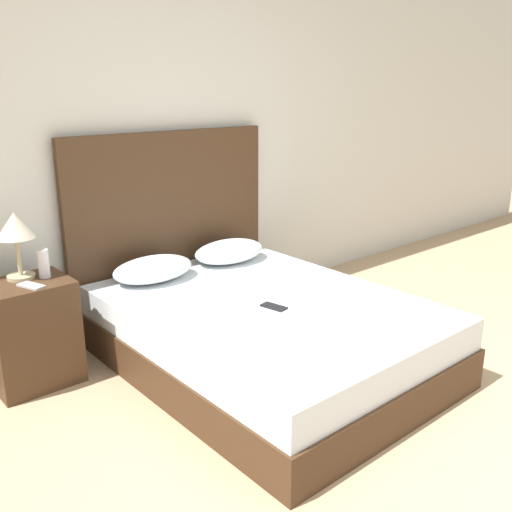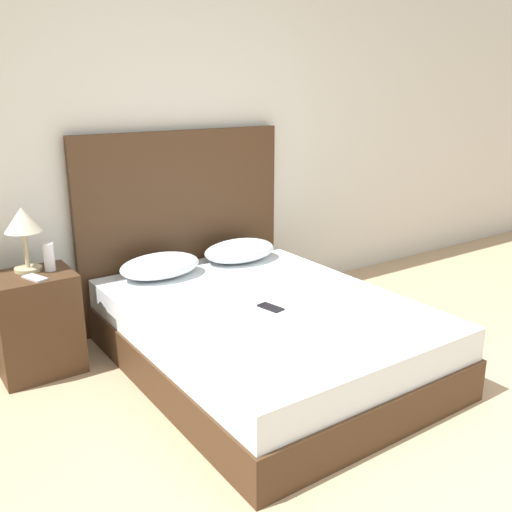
{
  "view_description": "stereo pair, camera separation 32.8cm",
  "coord_description": "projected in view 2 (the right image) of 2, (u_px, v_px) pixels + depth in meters",
  "views": [
    {
      "loc": [
        -2.14,
        -0.72,
        1.62
      ],
      "look_at": [
        -0.09,
        1.67,
        0.66
      ],
      "focal_mm": 40.0,
      "sensor_mm": 36.0,
      "label": 1
    },
    {
      "loc": [
        -1.88,
        -0.92,
        1.62
      ],
      "look_at": [
        -0.09,
        1.67,
        0.66
      ],
      "focal_mm": 40.0,
      "sensor_mm": 36.0,
      "label": 2
    }
  ],
  "objects": [
    {
      "name": "bed",
      "position": [
        265.0,
        334.0,
        3.34
      ],
      "size": [
        1.46,
        1.94,
        0.41
      ],
      "color": "#422B19",
      "rests_on": "ground_plane"
    },
    {
      "name": "wall_back",
      "position": [
        187.0,
        124.0,
        3.9
      ],
      "size": [
        10.0,
        0.06,
        2.7
      ],
      "color": "silver",
      "rests_on": "ground_plane"
    },
    {
      "name": "phone_on_bed",
      "position": [
        271.0,
        307.0,
        3.18
      ],
      "size": [
        0.1,
        0.16,
        0.01
      ],
      "color": "black",
      "rests_on": "bed"
    },
    {
      "name": "table_lamp",
      "position": [
        23.0,
        224.0,
        3.17
      ],
      "size": [
        0.2,
        0.2,
        0.37
      ],
      "color": "tan",
      "rests_on": "nightstand"
    },
    {
      "name": "headboard",
      "position": [
        184.0,
        226.0,
        3.99
      ],
      "size": [
        1.54,
        0.05,
        1.32
      ],
      "color": "#422B19",
      "rests_on": "ground_plane"
    },
    {
      "name": "pillow_right",
      "position": [
        240.0,
        251.0,
        4.02
      ],
      "size": [
        0.54,
        0.35,
        0.15
      ],
      "color": "silver",
      "rests_on": "bed"
    },
    {
      "name": "phone_on_nightstand",
      "position": [
        35.0,
        278.0,
        3.11
      ],
      "size": [
        0.12,
        0.16,
        0.01
      ],
      "color": "#B7B7BC",
      "rests_on": "nightstand"
    },
    {
      "name": "nightstand",
      "position": [
        36.0,
        323.0,
        3.27
      ],
      "size": [
        0.45,
        0.37,
        0.59
      ],
      "color": "#422B19",
      "rests_on": "ground_plane"
    },
    {
      "name": "pillow_left",
      "position": [
        160.0,
        266.0,
        3.68
      ],
      "size": [
        0.54,
        0.35,
        0.15
      ],
      "color": "silver",
      "rests_on": "bed"
    },
    {
      "name": "toiletry_bottle",
      "position": [
        49.0,
        257.0,
        3.22
      ],
      "size": [
        0.06,
        0.06,
        0.16
      ],
      "color": "silver",
      "rests_on": "nightstand"
    }
  ]
}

